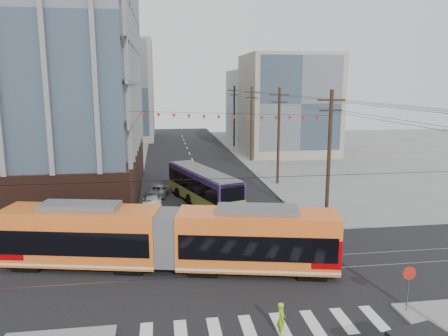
{
  "coord_description": "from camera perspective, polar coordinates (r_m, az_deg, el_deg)",
  "views": [
    {
      "loc": [
        -4.68,
        -21.55,
        11.5
      ],
      "look_at": [
        -0.04,
        10.21,
        5.23
      ],
      "focal_mm": 35.0,
      "sensor_mm": 36.0,
      "label": 1
    }
  ],
  "objects": [
    {
      "name": "ground",
      "position": [
        24.87,
        3.64,
        -16.5
      ],
      "size": [
        160.0,
        160.0,
        0.0
      ],
      "primitive_type": "plane",
      "color": "slate"
    },
    {
      "name": "bg_bldg_nw_near",
      "position": [
        74.62,
        -18.03,
        8.61
      ],
      "size": [
        18.0,
        16.0,
        18.0
      ],
      "primitive_type": "cube",
      "color": "#8C99A5",
      "rests_on": "ground"
    },
    {
      "name": "bg_bldg_ne_near",
      "position": [
        72.64,
        8.32,
        8.18
      ],
      "size": [
        14.0,
        14.0,
        16.0
      ],
      "primitive_type": "cube",
      "color": "gray",
      "rests_on": "ground"
    },
    {
      "name": "bg_bldg_nw_far",
      "position": [
        94.03,
        -14.22,
        9.81
      ],
      "size": [
        16.0,
        18.0,
        20.0
      ],
      "primitive_type": "cube",
      "color": "gray",
      "rests_on": "ground"
    },
    {
      "name": "bg_bldg_ne_far",
      "position": [
        92.49,
        5.95,
        8.21
      ],
      "size": [
        16.0,
        16.0,
        14.0
      ],
      "primitive_type": "cube",
      "color": "#8C99A5",
      "rests_on": "ground"
    },
    {
      "name": "utility_pole_far",
      "position": [
        78.89,
        1.33,
        6.7
      ],
      "size": [
        0.3,
        0.3,
        11.0
      ],
      "primitive_type": "cylinder",
      "color": "black",
      "rests_on": "ground"
    },
    {
      "name": "streetcar",
      "position": [
        27.69,
        -7.29,
        -9.1
      ],
      "size": [
        20.93,
        7.3,
        4.0
      ],
      "primitive_type": null,
      "rotation": [
        0.0,
        0.0,
        -0.22
      ],
      "color": "orange",
      "rests_on": "ground"
    },
    {
      "name": "city_bus",
      "position": [
        41.95,
        -2.73,
        -2.46
      ],
      "size": [
        6.32,
        12.24,
        3.41
      ],
      "primitive_type": null,
      "rotation": [
        0.0,
        0.0,
        0.33
      ],
      "color": "#321F4E",
      "rests_on": "ground"
    },
    {
      "name": "parked_car_silver",
      "position": [
        38.78,
        -9.35,
        -5.18
      ],
      "size": [
        1.69,
        4.59,
        1.5
      ],
      "primitive_type": "imported",
      "rotation": [
        0.0,
        0.0,
        3.12
      ],
      "color": "#ADB4C1",
      "rests_on": "ground"
    },
    {
      "name": "parked_car_white",
      "position": [
        41.15,
        -9.38,
        -4.43
      ],
      "size": [
        1.83,
        4.29,
        1.23
      ],
      "primitive_type": "imported",
      "rotation": [
        0.0,
        0.0,
        3.17
      ],
      "color": "beige",
      "rests_on": "ground"
    },
    {
      "name": "parked_car_grey",
      "position": [
        45.69,
        -8.42,
        -2.86
      ],
      "size": [
        2.99,
        4.69,
        1.2
      ],
      "primitive_type": "imported",
      "rotation": [
        0.0,
        0.0,
        2.9
      ],
      "color": "slate",
      "rests_on": "ground"
    },
    {
      "name": "pedestrian",
      "position": [
        21.47,
        7.49,
        -18.93
      ],
      "size": [
        0.45,
        0.62,
        1.6
      ],
      "primitive_type": "imported",
      "rotation": [
        0.0,
        0.0,
        1.45
      ],
      "color": "#8DD91C",
      "rests_on": "ground"
    },
    {
      "name": "stop_sign",
      "position": [
        24.59,
        22.88,
        -14.67
      ],
      "size": [
        0.78,
        0.78,
        2.37
      ],
      "primitive_type": null,
      "rotation": [
        0.0,
        0.0,
        -0.08
      ],
      "color": "red",
      "rests_on": "ground"
    },
    {
      "name": "jersey_barrier",
      "position": [
        38.15,
        12.03,
        -6.08
      ],
      "size": [
        2.49,
        4.2,
        0.83
      ],
      "primitive_type": "cube",
      "rotation": [
        0.0,
        0.0,
        -0.4
      ],
      "color": "gray",
      "rests_on": "ground"
    }
  ]
}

